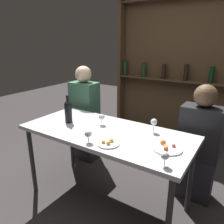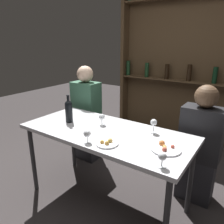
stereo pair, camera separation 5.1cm
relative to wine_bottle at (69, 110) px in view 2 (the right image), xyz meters
name	(u,v)px [view 2 (the right image)]	position (x,y,z in m)	size (l,w,h in m)	color
ground_plane	(106,199)	(0.43, 0.03, -0.89)	(10.00, 10.00, 0.00)	#332D2D
dining_table	(105,137)	(0.43, 0.03, -0.19)	(1.58, 0.71, 0.76)	silver
wine_rack_wall	(180,63)	(0.43, 2.00, 0.32)	(2.01, 0.21, 2.39)	#4C3823
wine_bottle	(69,110)	(0.00, 0.00, 0.00)	(0.07, 0.07, 0.28)	black
wine_glass_0	(162,157)	(1.09, -0.25, -0.05)	(0.06, 0.06, 0.10)	silver
wine_glass_1	(154,123)	(0.81, 0.23, -0.03)	(0.06, 0.06, 0.13)	silver
wine_glass_2	(102,117)	(0.32, 0.13, -0.05)	(0.06, 0.06, 0.11)	silver
wine_glass_3	(87,134)	(0.45, -0.25, -0.05)	(0.06, 0.06, 0.11)	silver
food_plate_0	(107,143)	(0.61, -0.19, -0.11)	(0.18, 0.18, 0.04)	white
food_plate_1	(165,148)	(1.02, -0.01, -0.11)	(0.23, 0.23, 0.05)	white
seated_person_left	(87,116)	(-0.28, 0.58, -0.29)	(0.34, 0.22, 1.26)	#26262B
seated_person_right	(199,148)	(1.15, 0.58, -0.33)	(0.38, 0.22, 1.18)	#26262B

